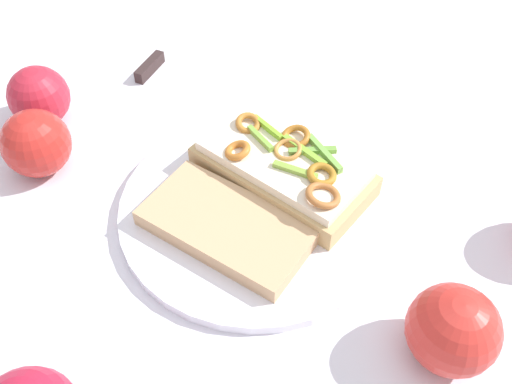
{
  "coord_description": "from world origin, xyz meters",
  "views": [
    {
      "loc": [
        -0.36,
        -0.16,
        0.47
      ],
      "look_at": [
        0.0,
        0.0,
        0.03
      ],
      "focal_mm": 40.14,
      "sensor_mm": 36.0,
      "label": 1
    }
  ],
  "objects_px": {
    "plate": "(256,208)",
    "bread_slice_side": "(227,226)",
    "apple_3": "(453,330)",
    "apple_2": "(39,96)",
    "knife": "(154,63)",
    "apple_4": "(36,143)",
    "sandwich": "(284,167)"
  },
  "relations": [
    {
      "from": "plate",
      "to": "bread_slice_side",
      "type": "bearing_deg",
      "value": 165.37
    },
    {
      "from": "plate",
      "to": "bread_slice_side",
      "type": "xyz_separation_m",
      "value": [
        -0.04,
        0.01,
        0.02
      ]
    },
    {
      "from": "apple_3",
      "to": "bread_slice_side",
      "type": "bearing_deg",
      "value": 81.52
    },
    {
      "from": "apple_3",
      "to": "apple_2",
      "type": "bearing_deg",
      "value": 78.17
    },
    {
      "from": "knife",
      "to": "bread_slice_side",
      "type": "bearing_deg",
      "value": -135.55
    },
    {
      "from": "bread_slice_side",
      "to": "knife",
      "type": "bearing_deg",
      "value": 143.85
    },
    {
      "from": "bread_slice_side",
      "to": "apple_4",
      "type": "relative_size",
      "value": 2.22
    },
    {
      "from": "bread_slice_side",
      "to": "apple_2",
      "type": "bearing_deg",
      "value": 174.74
    },
    {
      "from": "bread_slice_side",
      "to": "knife",
      "type": "distance_m",
      "value": 0.32
    },
    {
      "from": "bread_slice_side",
      "to": "apple_4",
      "type": "height_order",
      "value": "apple_4"
    },
    {
      "from": "sandwich",
      "to": "knife",
      "type": "height_order",
      "value": "sandwich"
    },
    {
      "from": "apple_4",
      "to": "sandwich",
      "type": "bearing_deg",
      "value": -72.1
    },
    {
      "from": "apple_4",
      "to": "knife",
      "type": "relative_size",
      "value": 0.62
    },
    {
      "from": "apple_2",
      "to": "apple_4",
      "type": "relative_size",
      "value": 0.96
    },
    {
      "from": "apple_4",
      "to": "apple_3",
      "type": "bearing_deg",
      "value": -94.87
    },
    {
      "from": "sandwich",
      "to": "apple_2",
      "type": "bearing_deg",
      "value": -162.48
    },
    {
      "from": "apple_4",
      "to": "knife",
      "type": "xyz_separation_m",
      "value": [
        0.22,
        -0.01,
        -0.03
      ]
    },
    {
      "from": "plate",
      "to": "bread_slice_side",
      "type": "distance_m",
      "value": 0.05
    },
    {
      "from": "apple_4",
      "to": "apple_2",
      "type": "bearing_deg",
      "value": 36.86
    },
    {
      "from": "sandwich",
      "to": "knife",
      "type": "xyz_separation_m",
      "value": [
        0.13,
        0.25,
        -0.02
      ]
    },
    {
      "from": "plate",
      "to": "sandwich",
      "type": "bearing_deg",
      "value": -15.35
    },
    {
      "from": "apple_3",
      "to": "apple_4",
      "type": "xyz_separation_m",
      "value": [
        0.04,
        0.46,
        -0.0
      ]
    },
    {
      "from": "apple_2",
      "to": "apple_3",
      "type": "height_order",
      "value": "apple_3"
    },
    {
      "from": "apple_2",
      "to": "bread_slice_side",
      "type": "bearing_deg",
      "value": -104.44
    },
    {
      "from": "bread_slice_side",
      "to": "apple_2",
      "type": "relative_size",
      "value": 2.31
    },
    {
      "from": "sandwich",
      "to": "knife",
      "type": "distance_m",
      "value": 0.28
    },
    {
      "from": "bread_slice_side",
      "to": "apple_2",
      "type": "height_order",
      "value": "apple_2"
    },
    {
      "from": "sandwich",
      "to": "apple_2",
      "type": "xyz_separation_m",
      "value": [
        -0.02,
        0.31,
        0.01
      ]
    },
    {
      "from": "sandwich",
      "to": "apple_4",
      "type": "bearing_deg",
      "value": -147.46
    },
    {
      "from": "apple_4",
      "to": "knife",
      "type": "bearing_deg",
      "value": -3.8
    },
    {
      "from": "plate",
      "to": "apple_2",
      "type": "distance_m",
      "value": 0.3
    },
    {
      "from": "bread_slice_side",
      "to": "plate",
      "type": "bearing_deg",
      "value": 84.54
    }
  ]
}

